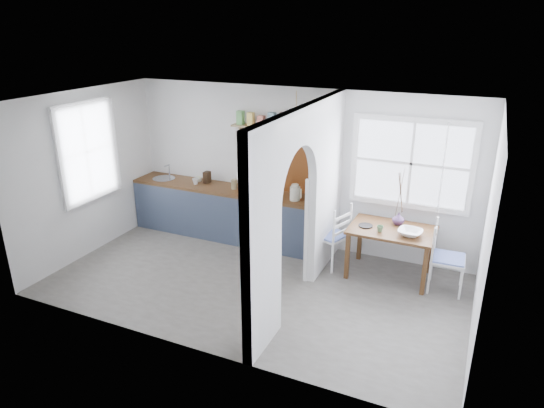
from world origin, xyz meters
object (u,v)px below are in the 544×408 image
at_px(chair_left, 330,234).
at_px(chair_right, 448,258).
at_px(dining_table, 390,252).
at_px(kettle, 295,192).
at_px(vase, 398,219).

distance_m(chair_left, chair_right, 1.72).
xyz_separation_m(dining_table, chair_right, (0.80, -0.08, 0.12)).
relative_size(dining_table, kettle, 4.60).
relative_size(dining_table, chair_left, 1.20).
height_order(chair_right, vase, chair_right).
distance_m(chair_left, kettle, 0.86).
bearing_deg(chair_right, kettle, 81.92).
xyz_separation_m(kettle, vase, (1.61, 0.03, -0.19)).
distance_m(dining_table, vase, 0.51).
bearing_deg(kettle, chair_left, -26.21).
relative_size(chair_left, chair_right, 1.02).
bearing_deg(chair_left, kettle, -86.28).
distance_m(chair_right, kettle, 2.45).
bearing_deg(chair_right, chair_left, 85.72).
xyz_separation_m(dining_table, kettle, (-1.57, 0.17, 0.65)).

